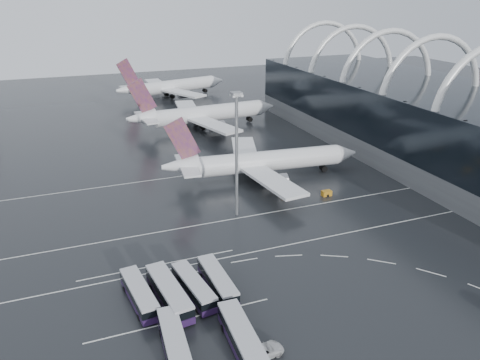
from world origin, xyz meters
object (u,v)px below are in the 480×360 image
object	(u,v)px
bus_row_near_a	(139,294)
bus_row_near_d	(217,281)
airliner_gate_c	(171,87)
bus_row_near_b	(169,293)
gse_cart_belly_a	(327,193)
bus_row_near_c	(194,287)
airliner_gate_b	(202,115)
bus_row_far_a	(175,343)
gse_cart_belly_c	(285,192)
floodlight_mast	(237,141)
airliner_main	(260,162)
bus_row_far_c	(242,338)
van_curve_a	(264,351)
gse_cart_belly_e	(266,171)

from	to	relation	value
bus_row_near_a	bus_row_near_d	distance (m)	12.46
airliner_gate_c	bus_row_near_b	distance (m)	150.62
airliner_gate_c	gse_cart_belly_a	xyz separation A→B (m)	(9.06, -119.66, -4.09)
bus_row_near_c	gse_cart_belly_a	xyz separation A→B (m)	(40.07, 26.40, -1.02)
airliner_gate_b	airliner_gate_c	world-z (taller)	airliner_gate_b
airliner_gate_c	bus_row_far_a	bearing A→B (deg)	-117.09
gse_cart_belly_c	airliner_gate_c	bearing A→B (deg)	90.07
bus_row_near_c	floodlight_mast	bearing A→B (deg)	-42.10
airliner_main	bus_row_far_c	bearing A→B (deg)	-109.99
airliner_main	airliner_gate_b	distance (m)	50.95
airliner_main	bus_row_far_a	distance (m)	64.48
bus_row_far_c	van_curve_a	bearing A→B (deg)	-132.23
bus_row_far_c	airliner_gate_c	bearing A→B (deg)	-7.72
airliner_main	airliner_gate_b	size ratio (longest dim) A/B	0.95
airliner_gate_b	gse_cart_belly_e	size ratio (longest dim) A/B	23.35
airliner_gate_c	bus_row_far_c	size ratio (longest dim) A/B	3.91
airliner_gate_b	gse_cart_belly_c	size ratio (longest dim) A/B	23.79
bus_row_far_a	bus_row_near_d	bearing A→B (deg)	-36.91
airliner_gate_c	floodlight_mast	bearing A→B (deg)	-110.64
gse_cart_belly_c	bus_row_far_a	bearing A→B (deg)	-131.38
airliner_gate_c	bus_row_near_b	xyz separation A→B (m)	(-35.06, -146.46, -2.86)
bus_row_near_d	bus_row_near_b	bearing A→B (deg)	92.44
bus_row_near_c	gse_cart_belly_a	world-z (taller)	bus_row_near_c
airliner_main	airliner_gate_c	xyz separation A→B (m)	(1.26, 103.84, 0.31)
airliner_main	floodlight_mast	xyz separation A→B (m)	(-13.08, -17.54, 12.40)
airliner_main	gse_cart_belly_c	distance (m)	12.30
airliner_main	bus_row_near_a	size ratio (longest dim) A/B	4.12
bus_row_near_a	gse_cart_belly_e	bearing A→B (deg)	-50.06
bus_row_near_b	bus_row_far_c	bearing A→B (deg)	-159.69
van_curve_a	gse_cart_belly_e	distance (m)	66.69
airliner_gate_b	airliner_gate_c	size ratio (longest dim) A/B	1.05
bus_row_near_c	gse_cart_belly_e	world-z (taller)	bus_row_near_c
airliner_main	airliner_gate_c	world-z (taller)	airliner_gate_c
gse_cart_belly_e	bus_row_near_a	bearing A→B (deg)	-133.28
bus_row_far_a	airliner_main	bearing A→B (deg)	-29.96
floodlight_mast	gse_cart_belly_e	xyz separation A→B (m)	(15.88, 20.00, -16.17)
bus_row_near_d	gse_cart_belly_a	xyz separation A→B (m)	(36.02, 26.22, -1.05)
airliner_gate_b	bus_row_near_b	world-z (taller)	airliner_gate_b
gse_cart_belly_e	bus_row_near_b	bearing A→B (deg)	-129.08
bus_row_far_a	gse_cart_belly_c	world-z (taller)	bus_row_far_a
bus_row_far_a	bus_row_far_c	distance (m)	9.06
bus_row_far_c	gse_cart_belly_c	xyz separation A→B (m)	(28.32, 44.50, -1.17)
bus_row_far_a	van_curve_a	distance (m)	11.93
bus_row_near_c	floodlight_mast	distance (m)	33.42
bus_row_far_a	bus_row_far_c	world-z (taller)	bus_row_far_c
bus_row_far_c	bus_row_near_b	bearing A→B (deg)	29.30
airliner_gate_c	bus_row_near_d	size ratio (longest dim) A/B	4.20
gse_cart_belly_e	bus_row_far_c	bearing A→B (deg)	-116.90
gse_cart_belly_c	bus_row_near_b	bearing A→B (deg)	-138.63
bus_row_near_b	bus_row_near_a	bearing A→B (deg)	62.77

